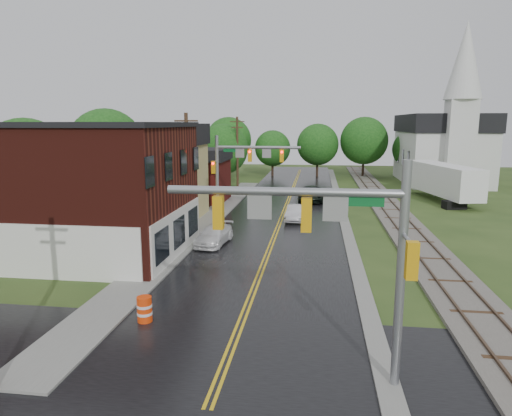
% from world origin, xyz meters
% --- Properties ---
extents(ground, '(160.00, 160.00, 0.00)m').
position_xyz_m(ground, '(0.00, 0.00, 0.00)').
color(ground, '#2C4319').
rests_on(ground, ground).
extents(main_road, '(10.00, 90.00, 0.02)m').
position_xyz_m(main_road, '(0.00, 30.00, 0.00)').
color(main_road, black).
rests_on(main_road, ground).
extents(cross_road, '(60.00, 9.00, 0.02)m').
position_xyz_m(cross_road, '(0.00, 2.00, 0.00)').
color(cross_road, black).
rests_on(cross_road, ground).
extents(curb_right, '(0.80, 70.00, 0.12)m').
position_xyz_m(curb_right, '(5.40, 35.00, 0.00)').
color(curb_right, gray).
rests_on(curb_right, ground).
extents(sidewalk_left, '(2.40, 50.00, 0.12)m').
position_xyz_m(sidewalk_left, '(-6.20, 25.00, 0.00)').
color(sidewalk_left, gray).
rests_on(sidewalk_left, ground).
extents(brick_building, '(14.30, 10.30, 8.30)m').
position_xyz_m(brick_building, '(-12.48, 15.00, 4.15)').
color(brick_building, '#47150F').
rests_on(brick_building, ground).
extents(yellow_house, '(8.00, 7.00, 6.40)m').
position_xyz_m(yellow_house, '(-11.00, 26.00, 3.20)').
color(yellow_house, tan).
rests_on(yellow_house, ground).
extents(darkred_building, '(7.00, 6.00, 4.40)m').
position_xyz_m(darkred_building, '(-10.00, 35.00, 2.20)').
color(darkred_building, '#3F0F0C').
rests_on(darkred_building, ground).
extents(church, '(10.40, 18.40, 20.00)m').
position_xyz_m(church, '(20.00, 53.74, 5.83)').
color(church, silver).
rests_on(church, ground).
extents(railroad, '(3.20, 80.00, 0.30)m').
position_xyz_m(railroad, '(10.00, 35.00, 0.11)').
color(railroad, '#59544C').
rests_on(railroad, ground).
extents(traffic_signal_near, '(7.34, 0.30, 7.20)m').
position_xyz_m(traffic_signal_near, '(3.47, 2.00, 4.97)').
color(traffic_signal_near, gray).
rests_on(traffic_signal_near, ground).
extents(traffic_signal_far, '(7.34, 0.43, 7.20)m').
position_xyz_m(traffic_signal_far, '(-3.47, 27.00, 4.97)').
color(traffic_signal_far, gray).
rests_on(traffic_signal_far, ground).
extents(utility_pole_b, '(1.80, 0.28, 9.00)m').
position_xyz_m(utility_pole_b, '(-6.80, 22.00, 4.72)').
color(utility_pole_b, '#382616').
rests_on(utility_pole_b, ground).
extents(utility_pole_c, '(1.80, 0.28, 9.00)m').
position_xyz_m(utility_pole_c, '(-6.80, 44.00, 4.72)').
color(utility_pole_c, '#382616').
rests_on(utility_pole_c, ground).
extents(tree_left_a, '(6.80, 6.80, 8.67)m').
position_xyz_m(tree_left_a, '(-19.85, 21.90, 5.11)').
color(tree_left_a, black).
rests_on(tree_left_a, ground).
extents(tree_left_b, '(7.60, 7.60, 9.69)m').
position_xyz_m(tree_left_b, '(-17.85, 31.90, 5.72)').
color(tree_left_b, black).
rests_on(tree_left_b, ground).
extents(tree_left_c, '(6.00, 6.00, 7.65)m').
position_xyz_m(tree_left_c, '(-13.85, 39.90, 4.51)').
color(tree_left_c, black).
rests_on(tree_left_c, ground).
extents(tree_left_e, '(6.40, 6.40, 8.16)m').
position_xyz_m(tree_left_e, '(-8.85, 45.90, 4.81)').
color(tree_left_e, black).
rests_on(tree_left_e, ground).
extents(suv_dark, '(2.60, 5.62, 1.56)m').
position_xyz_m(suv_dark, '(2.42, 36.76, 0.78)').
color(suv_dark, black).
rests_on(suv_dark, ground).
extents(sedan_silver, '(1.70, 4.13, 1.33)m').
position_xyz_m(sedan_silver, '(1.27, 26.62, 0.67)').
color(sedan_silver, silver).
rests_on(sedan_silver, ground).
extents(pickup_white, '(2.24, 4.54, 1.27)m').
position_xyz_m(pickup_white, '(-3.92, 18.18, 0.63)').
color(pickup_white, white).
rests_on(pickup_white, ground).
extents(semi_trailer, '(5.19, 12.75, 3.92)m').
position_xyz_m(semi_trailer, '(16.32, 38.76, 2.32)').
color(semi_trailer, black).
rests_on(semi_trailer, ground).
extents(construction_barrel, '(0.80, 0.80, 1.11)m').
position_xyz_m(construction_barrel, '(-4.03, 5.55, 0.55)').
color(construction_barrel, '#E7390A').
rests_on(construction_barrel, ground).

